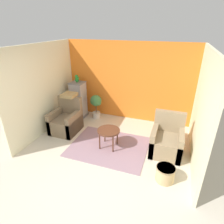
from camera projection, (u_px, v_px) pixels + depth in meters
The scene contains 13 objects.
ground_plane at pixel (88, 179), 3.91m from camera, with size 20.00×20.00×0.00m, color beige.
wall_back_accent at pixel (128, 82), 5.99m from camera, with size 4.18×0.06×2.50m.
wall_left at pixel (43, 90), 5.29m from camera, with size 0.06×3.03×2.50m.
wall_right at pixel (202, 110), 4.05m from camera, with size 0.06×3.03×2.50m.
area_rug at pixel (109, 146), 4.94m from camera, with size 1.99×1.56×0.01m.
coffee_table at pixel (109, 132), 4.75m from camera, with size 0.58×0.58×0.51m.
armchair_left at pixel (66, 121), 5.56m from camera, with size 0.75×0.82×0.99m.
armchair_right at pixel (167, 141), 4.62m from camera, with size 0.75×0.82×0.99m.
birdcage at pixel (79, 100), 6.36m from camera, with size 0.49×0.49×1.22m.
parrot at pixel (77, 79), 6.05m from camera, with size 0.12×0.21×0.26m.
potted_plant at pixel (96, 103), 6.26m from camera, with size 0.41×0.37×0.82m.
wicker_basket at pixel (165, 173), 3.81m from camera, with size 0.39×0.39×0.33m.
throw_pillow at pixel (69, 95), 5.50m from camera, with size 0.39×0.39×0.10m.
Camera 1 is at (1.46, -2.61, 2.93)m, focal length 30.00 mm.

